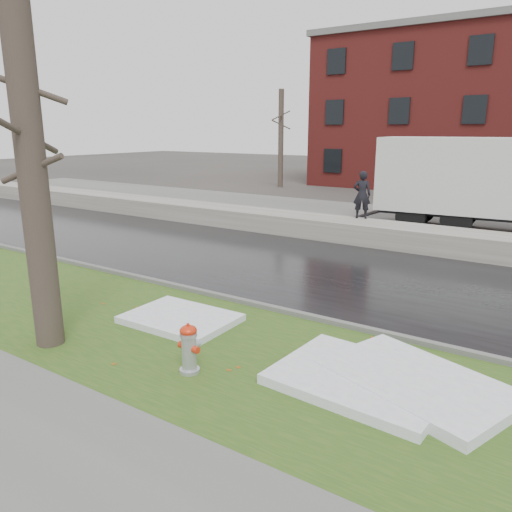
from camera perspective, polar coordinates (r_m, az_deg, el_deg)
The scene contains 15 objects.
ground at distance 10.61m, azimuth -3.20°, elevation -7.46°, with size 120.00×120.00×0.00m, color #47423D.
verge at distance 9.71m, azimuth -7.70°, elevation -9.58°, with size 60.00×4.50×0.04m, color #274B19.
road at distance 14.25m, azimuth 7.74°, elevation -1.75°, with size 60.00×7.00×0.03m, color black.
parking_lot at distance 22.03m, azimuth 17.60°, elevation 3.42°, with size 60.00×9.00×0.03m, color slate.
curb at distance 11.34m, azimuth -0.15°, elevation -5.59°, with size 60.00×0.15×0.14m, color slate.
snowbank at distance 17.94m, azimuth 13.74°, elevation 2.49°, with size 60.00×1.60×0.75m, color #A8A399.
bg_tree_left at distance 34.83m, azimuth 2.86°, elevation 13.34°, with size 1.40×1.62×6.50m.
bg_tree_center at distance 35.90m, azimuth 14.74°, elevation 12.94°, with size 1.40×1.62×6.50m.
fire_hydrant at distance 8.33m, azimuth -7.66°, elevation -10.20°, with size 0.42×0.36×0.86m.
tree at distance 9.51m, azimuth -24.20°, elevation 8.68°, with size 1.27×1.48×6.28m.
box_truck at distance 21.08m, azimuth 24.90°, elevation 7.54°, with size 10.96×3.31×3.62m.
worker at distance 18.60m, azimuth 12.02°, elevation 6.86°, with size 0.63×0.41×1.72m, color black.
snow_patch_near at distance 8.25m, azimuth 11.94°, elevation -13.56°, with size 2.60×2.00×0.16m, color white.
snow_patch_far at distance 10.56m, azimuth -8.62°, elevation -7.08°, with size 2.20×1.60×0.14m, color white.
snow_patch_side at distance 8.34m, azimuth 17.81°, elevation -13.56°, with size 2.80×1.80×0.18m, color white.
Camera 1 is at (5.96, -7.84, 3.94)m, focal length 35.00 mm.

